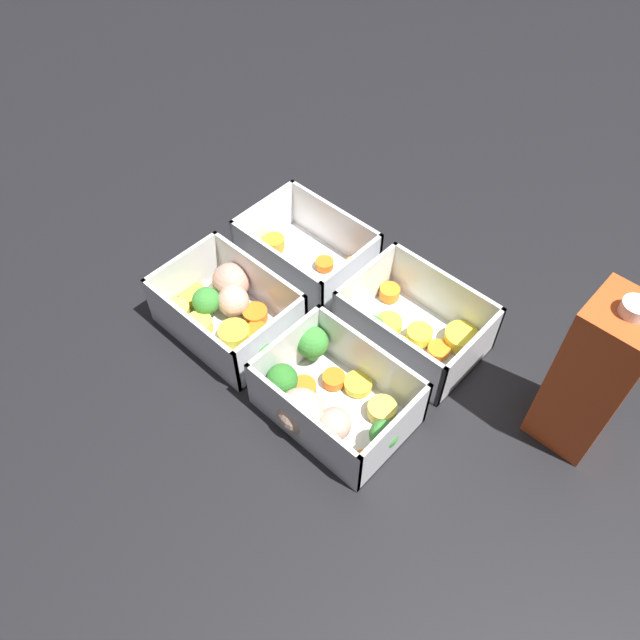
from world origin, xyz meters
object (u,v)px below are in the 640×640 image
Objects in this scene: container_far_right at (409,328)px; juice_carton at (593,376)px; container_far_left at (305,256)px; container_near_left at (227,308)px; container_near_right at (327,398)px.

juice_carton is (0.19, 0.02, 0.07)m from container_far_right.
container_far_left is 0.82× the size of juice_carton.
container_far_left is 1.05× the size of container_far_right.
juice_carton reaches higher than container_near_left.
juice_carton is (0.36, 0.02, 0.07)m from container_far_left.
container_far_right is 0.78× the size of juice_carton.
container_near_left is at bearing -158.66° from juice_carton.
container_far_left is at bearing 139.63° from container_near_right.
container_near_left is 0.17m from container_near_right.
container_far_right is 0.21m from juice_carton.
container_near_left is at bearing -93.09° from container_far_left.
juice_carton reaches higher than container_near_right.
container_near_left and container_near_right have the same top height.
container_near_left is at bearing -144.87° from container_far_right.
container_near_right is 0.22m from container_far_left.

